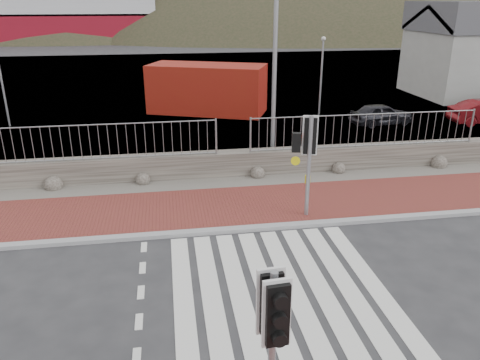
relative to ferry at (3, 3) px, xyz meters
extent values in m
plane|color=#28282B|center=(24.65, -67.90, -5.36)|extent=(220.00, 220.00, 0.00)
cube|color=maroon|center=(24.65, -63.40, -5.32)|extent=(40.00, 3.00, 0.08)
cube|color=gray|center=(24.65, -64.90, -5.31)|extent=(40.00, 0.25, 0.12)
cube|color=silver|center=(22.55, -67.90, -5.36)|extent=(0.42, 5.60, 0.01)
cube|color=silver|center=(23.15, -67.90, -5.36)|extent=(0.42, 5.60, 0.01)
cube|color=silver|center=(23.75, -67.90, -5.36)|extent=(0.42, 5.60, 0.01)
cube|color=silver|center=(24.35, -67.90, -5.36)|extent=(0.42, 5.60, 0.01)
cube|color=silver|center=(24.95, -67.90, -5.36)|extent=(0.42, 5.60, 0.01)
cube|color=silver|center=(25.55, -67.90, -5.36)|extent=(0.42, 5.60, 0.01)
cube|color=silver|center=(26.15, -67.90, -5.36)|extent=(0.42, 5.60, 0.01)
cube|color=silver|center=(26.75, -67.90, -5.36)|extent=(0.42, 5.60, 0.01)
cube|color=#59544C|center=(24.65, -61.40, -5.33)|extent=(40.00, 1.50, 0.06)
cube|color=#433D37|center=(24.65, -60.60, -4.91)|extent=(40.00, 0.60, 0.90)
cylinder|color=gray|center=(19.85, -60.75, -3.26)|extent=(8.40, 0.04, 0.04)
cylinder|color=gray|center=(24.05, -60.75, -3.86)|extent=(0.07, 0.07, 1.20)
cylinder|color=gray|center=(29.45, -60.75, -3.26)|extent=(8.40, 0.04, 0.04)
cylinder|color=gray|center=(25.25, -60.75, -3.86)|extent=(0.07, 0.07, 1.20)
cylinder|color=gray|center=(33.65, -60.75, -3.86)|extent=(0.07, 0.07, 1.20)
cube|color=#4C4C4F|center=(24.65, -40.00, -5.36)|extent=(120.00, 40.00, 0.50)
cube|color=#3F4C54|center=(24.65, -5.00, -5.36)|extent=(220.00, 50.00, 0.05)
ellipsoid|color=#282F1C|center=(9.65, 20.00, -25.36)|extent=(106.40, 68.40, 76.00)
ellipsoid|color=#282F1C|center=(54.65, 20.00, -31.36)|extent=(140.00, 90.00, 100.00)
cylinder|color=gray|center=(23.67, -71.21, -4.01)|extent=(0.11, 0.11, 2.71)
cube|color=black|center=(23.67, -71.21, -3.19)|extent=(0.40, 0.26, 1.02)
sphere|color=#0CE53F|center=(23.67, -71.21, -3.48)|extent=(0.15, 0.15, 0.15)
cylinder|color=gray|center=(26.27, -64.32, -3.86)|extent=(0.12, 0.12, 3.01)
cube|color=#D1BF0C|center=(26.27, -64.32, -4.23)|extent=(0.17, 0.12, 0.24)
cube|color=black|center=(26.27, -64.32, -2.94)|extent=(0.47, 0.34, 1.13)
sphere|color=#0CE53F|center=(26.27, -64.32, -3.27)|extent=(0.16, 0.16, 0.16)
cube|color=black|center=(25.90, -64.24, -3.10)|extent=(0.27, 0.22, 0.54)
cylinder|color=gray|center=(26.27, -59.80, -0.88)|extent=(0.16, 0.16, 8.97)
cube|color=maroon|center=(24.69, -50.40, -4.06)|extent=(6.77, 4.76, 2.61)
imported|color=black|center=(33.03, -54.58, -4.82)|extent=(3.34, 1.75, 1.08)
camera|label=1|loc=(22.43, -76.19, 0.59)|focal=35.00mm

